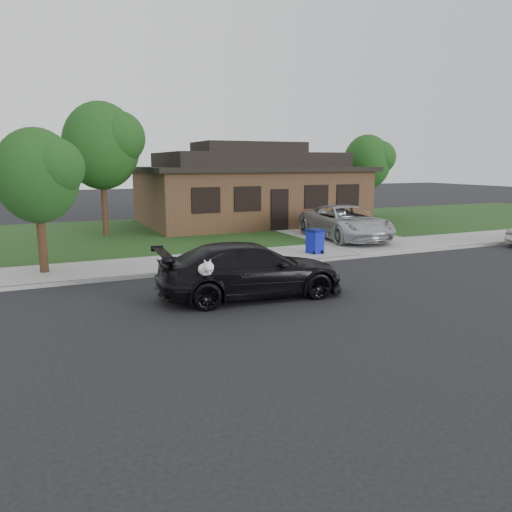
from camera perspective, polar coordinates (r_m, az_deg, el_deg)
name	(u,v)px	position (r m, az deg, el deg)	size (l,w,h in m)	color
ground	(327,288)	(14.80, 8.08, -3.64)	(120.00, 120.00, 0.00)	black
sidewalk	(257,257)	(19.10, 0.08, -0.12)	(60.00, 3.00, 0.12)	gray
curb	(274,264)	(17.76, 2.07, -0.94)	(60.00, 0.12, 0.12)	gray
lawn	(194,231)	(26.50, -7.05, 2.83)	(60.00, 13.00, 0.13)	#193814
driveway	(322,232)	(26.25, 7.57, 2.76)	(4.50, 13.00, 0.14)	gray
sedan	(251,270)	(13.57, -0.61, -1.61)	(5.26, 2.62, 1.49)	black
minivan	(346,222)	(23.42, 10.19, 3.81)	(2.55, 5.54, 1.54)	#B5B7BD
recycling_bin	(315,241)	(19.68, 6.76, 1.72)	(0.71, 0.71, 0.95)	#0E189F
house	(249,188)	(29.56, -0.82, 7.74)	(12.60, 8.60, 4.65)	#422B1C
tree_0	(105,144)	(25.22, -16.87, 12.13)	(3.78, 3.60, 6.34)	#332114
tree_1	(370,161)	(33.11, 12.87, 10.52)	(3.15, 3.00, 5.25)	#332114
tree_2	(41,174)	(17.22, -23.36, 8.59)	(2.73, 2.60, 4.59)	#332114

